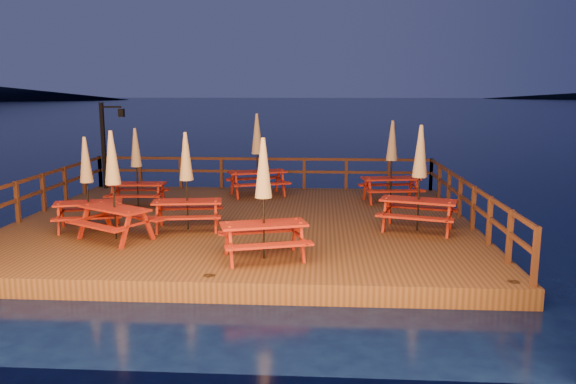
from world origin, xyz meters
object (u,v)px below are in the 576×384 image
lamp_post (108,137)px  picnic_table_2 (257,153)px  picnic_table_1 (419,177)px  picnic_table_0 (187,180)px

lamp_post → picnic_table_2: (5.36, -1.00, -0.41)m
picnic_table_1 → picnic_table_2: size_ratio=0.97×
picnic_table_0 → lamp_post: bearing=117.9°
picnic_table_2 → picnic_table_0: bearing=-125.1°
picnic_table_1 → picnic_table_0: bearing=-160.5°
picnic_table_2 → lamp_post: bearing=148.8°
picnic_table_0 → picnic_table_2: size_ratio=0.91×
picnic_table_0 → picnic_table_1: bearing=-5.9°
picnic_table_0 → picnic_table_1: (5.70, 0.23, 0.09)m
picnic_table_1 → picnic_table_2: 6.32m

